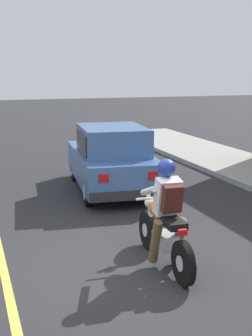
% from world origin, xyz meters
% --- Properties ---
extents(ground_plane, '(80.00, 80.00, 0.00)m').
position_xyz_m(ground_plane, '(0.00, 0.00, 0.00)').
color(ground_plane, '#2B2B2D').
extents(motorcycle_with_rider, '(0.56, 2.02, 1.62)m').
position_xyz_m(motorcycle_with_rider, '(0.49, -0.10, 0.68)').
color(motorcycle_with_rider, black).
rests_on(motorcycle_with_rider, ground).
extents(car_hatchback, '(2.02, 3.93, 1.57)m').
position_xyz_m(car_hatchback, '(1.05, 4.35, 0.77)').
color(car_hatchback, black).
rests_on(car_hatchback, ground).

